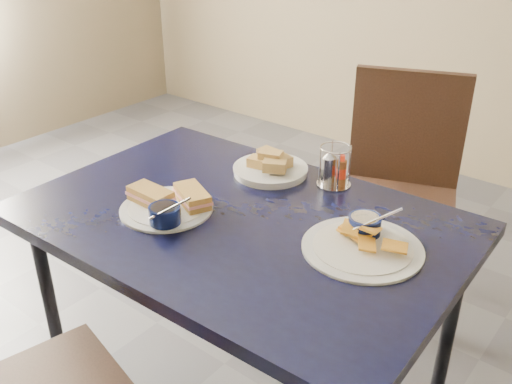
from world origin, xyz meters
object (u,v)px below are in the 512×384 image
Objects in this scene: sandwich_plate at (169,204)px; condiment_caddy at (333,169)px; dining_table at (240,233)px; chair_far at (408,178)px; bread_basket at (271,167)px; plantain_plate at (363,240)px.

sandwich_plate is 0.53m from condiment_caddy.
chair_far is at bearing 82.67° from dining_table.
sandwich_plate is 0.40m from bread_basket.
condiment_caddy reaches higher than sandwich_plate.
condiment_caddy is (0.29, 0.45, 0.03)m from sandwich_plate.
dining_table is at bearing -107.28° from condiment_caddy.
dining_table is 0.23m from sandwich_plate.
condiment_caddy reaches higher than dining_table.
bread_basket reaches higher than dining_table.
chair_far is 3.94× the size of bread_basket.
sandwich_plate reaches higher than bread_basket.
bread_basket is (-0.22, -0.64, 0.22)m from chair_far.
chair_far reaches higher than sandwich_plate.
dining_table is 5.27× the size of bread_basket.
bread_basket is at bearing 156.66° from plantain_plate.
chair_far is 0.71m from bread_basket.
plantain_plate is 0.37m from condiment_caddy.
chair_far reaches higher than condiment_caddy.
dining_table is 4.29× the size of sandwich_plate.
bread_basket is (-0.10, 0.28, 0.09)m from dining_table.
condiment_caddy is at bearing 72.72° from dining_table.
bread_basket is at bearing -163.87° from condiment_caddy.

